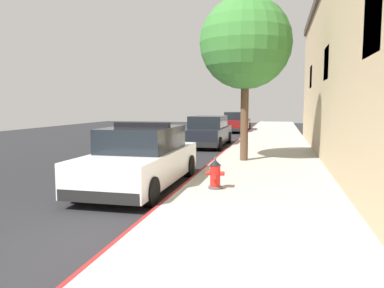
{
  "coord_description": "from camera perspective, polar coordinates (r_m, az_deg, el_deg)",
  "views": [
    {
      "loc": [
        2.26,
        -4.71,
        2.14
      ],
      "look_at": [
        -0.19,
        5.78,
        1.0
      ],
      "focal_mm": 35.0,
      "sensor_mm": 36.0,
      "label": 1
    }
  ],
  "objects": [
    {
      "name": "sidewalk_pavement",
      "position": [
        14.86,
        11.53,
        -2.08
      ],
      "size": [
        3.73,
        60.0,
        0.15
      ],
      "primitive_type": "cube",
      "color": "#ADA89E",
      "rests_on": "ground"
    },
    {
      "name": "police_cruiser",
      "position": [
        9.77,
        -7.7,
        -2.23
      ],
      "size": [
        1.94,
        4.84,
        1.68
      ],
      "color": "white",
      "rests_on": "ground"
    },
    {
      "name": "fire_hydrant",
      "position": [
        8.9,
        3.55,
        -4.61
      ],
      "size": [
        0.44,
        0.4,
        0.76
      ],
      "color": "#4C4C51",
      "rests_on": "sidewalk_pavement"
    },
    {
      "name": "street_tree",
      "position": [
        13.6,
        8.16,
        14.94
      ],
      "size": [
        3.21,
        3.21,
        5.73
      ],
      "color": "brown",
      "rests_on": "sidewalk_pavement"
    },
    {
      "name": "parked_car_dark_far",
      "position": [
        29.58,
        6.78,
        3.29
      ],
      "size": [
        1.94,
        4.84,
        1.56
      ],
      "color": "maroon",
      "rests_on": "ground"
    },
    {
      "name": "ground_plane",
      "position": [
        16.2,
        -10.23,
        -2.0
      ],
      "size": [
        30.77,
        60.0,
        0.2
      ],
      "primitive_type": "cube",
      "color": "#232326"
    },
    {
      "name": "parked_car_silver_ahead",
      "position": [
        19.27,
        2.43,
        1.87
      ],
      "size": [
        1.94,
        4.84,
        1.56
      ],
      "color": "black",
      "rests_on": "ground"
    },
    {
      "name": "curb_painted_edge",
      "position": [
        15.03,
        4.24,
        -1.88
      ],
      "size": [
        0.08,
        60.0,
        0.15
      ],
      "primitive_type": "cube",
      "color": "maroon",
      "rests_on": "ground"
    }
  ]
}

